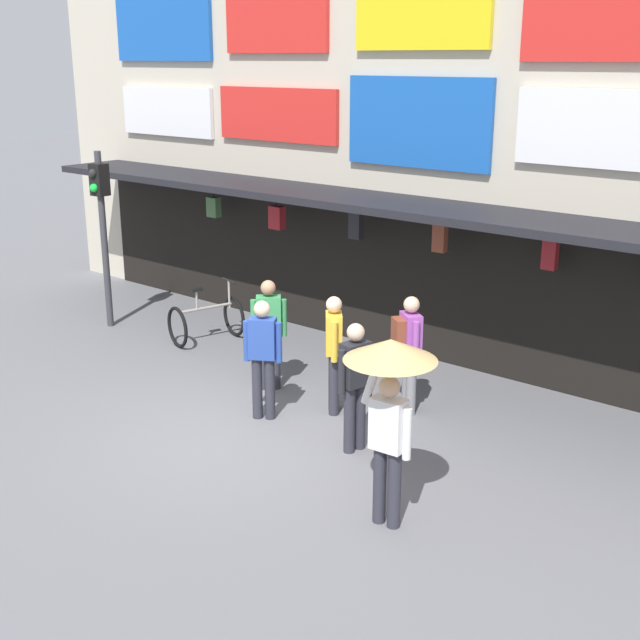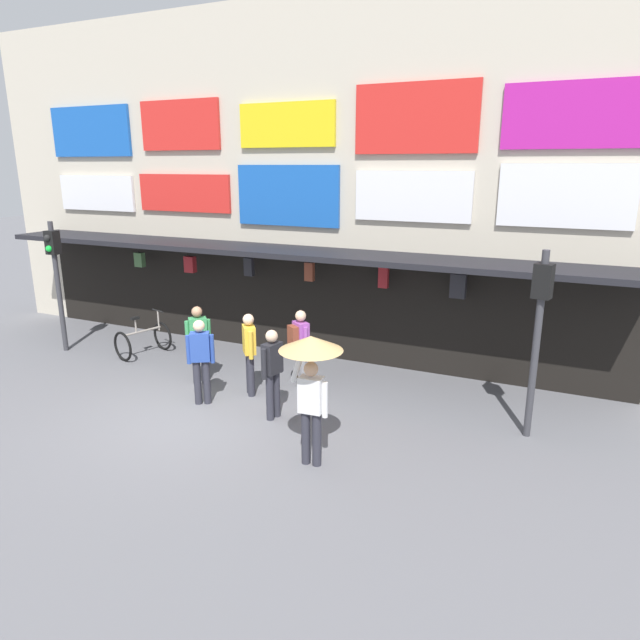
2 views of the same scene
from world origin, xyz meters
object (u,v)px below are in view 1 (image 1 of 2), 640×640
at_px(pedestrian_in_red, 409,346).
at_px(pedestrian_with_umbrella, 390,380).
at_px(pedestrian_in_black, 334,348).
at_px(pedestrian_in_white, 355,380).
at_px(bicycle_parked, 206,320).
at_px(traffic_light_near, 101,211).
at_px(pedestrian_in_blue, 269,329).
at_px(pedestrian_in_green, 263,353).

xyz_separation_m(pedestrian_in_red, pedestrian_with_umbrella, (1.51, -2.61, 0.66)).
height_order(pedestrian_in_black, pedestrian_in_white, same).
distance_m(bicycle_parked, pedestrian_in_white, 4.93).
relative_size(pedestrian_in_red, pedestrian_in_black, 1.00).
bearing_deg(traffic_light_near, bicycle_parked, 14.69).
height_order(pedestrian_in_red, pedestrian_in_black, same).
xyz_separation_m(pedestrian_in_blue, pedestrian_in_white, (2.23, -0.83, 0.00)).
bearing_deg(pedestrian_with_umbrella, pedestrian_in_green, 157.83).
distance_m(pedestrian_in_blue, pedestrian_in_green, 1.08).
relative_size(pedestrian_in_green, pedestrian_in_white, 1.00).
height_order(bicycle_parked, pedestrian_in_green, pedestrian_in_green).
bearing_deg(pedestrian_in_blue, pedestrian_in_black, -2.91).
bearing_deg(pedestrian_in_green, bicycle_parked, 149.93).
distance_m(pedestrian_with_umbrella, pedestrian_in_white, 1.92).
bearing_deg(traffic_light_near, pedestrian_in_blue, -4.84).
height_order(traffic_light_near, pedestrian_with_umbrella, traffic_light_near).
bearing_deg(pedestrian_in_blue, pedestrian_in_red, 15.79).
height_order(pedestrian_in_blue, pedestrian_in_red, same).
height_order(traffic_light_near, pedestrian_in_red, traffic_light_near).
xyz_separation_m(pedestrian_in_blue, pedestrian_in_green, (0.68, -0.84, 0.00)).
height_order(pedestrian_in_red, pedestrian_in_white, same).
relative_size(pedestrian_in_black, pedestrian_in_green, 1.00).
relative_size(pedestrian_in_blue, pedestrian_in_white, 1.00).
bearing_deg(pedestrian_with_umbrella, traffic_light_near, 163.27).
bearing_deg(bicycle_parked, pedestrian_in_white, -20.80).
bearing_deg(bicycle_parked, pedestrian_in_blue, -21.15).
distance_m(traffic_light_near, pedestrian_in_green, 5.35).
height_order(pedestrian_in_black, pedestrian_in_green, same).
bearing_deg(pedestrian_in_green, pedestrian_in_blue, 128.73).
height_order(pedestrian_in_red, pedestrian_with_umbrella, pedestrian_with_umbrella).
height_order(bicycle_parked, pedestrian_in_red, pedestrian_in_red).
distance_m(pedestrian_with_umbrella, pedestrian_in_green, 3.21).
relative_size(bicycle_parked, pedestrian_in_black, 0.78).
distance_m(bicycle_parked, pedestrian_in_red, 4.47).
distance_m(traffic_light_near, pedestrian_in_black, 5.81).
distance_m(pedestrian_in_red, pedestrian_in_black, 1.03).
bearing_deg(pedestrian_in_white, traffic_light_near, 169.70).
distance_m(traffic_light_near, pedestrian_with_umbrella, 8.34).
xyz_separation_m(bicycle_parked, pedestrian_in_white, (4.58, -1.74, 0.55)).
bearing_deg(pedestrian_in_white, pedestrian_with_umbrella, -41.60).
xyz_separation_m(bicycle_parked, pedestrian_in_red, (4.42, -0.32, 0.59)).
distance_m(pedestrian_in_black, pedestrian_in_white, 1.23).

